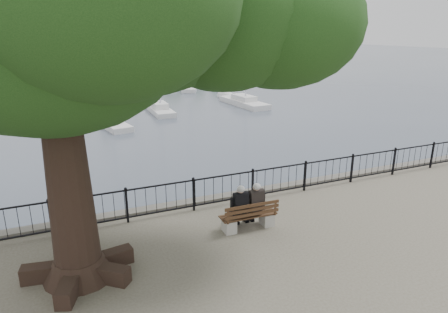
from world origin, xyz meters
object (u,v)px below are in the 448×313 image
bench (249,219)px  person_right (254,206)px  person_left (239,209)px  lion_monument (100,60)px  tree (93,0)px

bench → person_right: (0.20, 0.09, 0.32)m
bench → person_left: size_ratio=1.20×
bench → lion_monument: (2.00, 49.15, 1.04)m
tree → person_right: bearing=6.7°
tree → person_left: bearing=7.8°
person_left → person_right: bearing=-1.4°
bench → lion_monument: lion_monument is taller
bench → tree: 6.61m
tree → lion_monument: size_ratio=1.17×
bench → lion_monument: bearing=87.7°
bench → person_right: 0.39m
person_left → tree: size_ratio=0.12×
tree → lion_monument: 50.04m
bench → person_right: bearing=23.7°
person_right → person_left: bearing=178.6°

